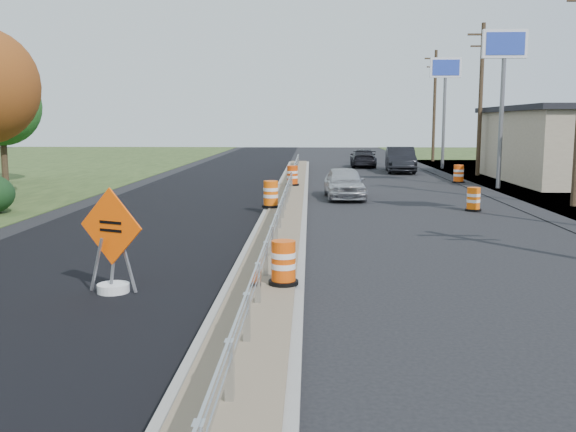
{
  "coord_description": "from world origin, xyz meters",
  "views": [
    {
      "loc": [
        0.91,
        -16.92,
        3.37
      ],
      "look_at": [
        0.37,
        -1.47,
        1.1
      ],
      "focal_mm": 40.0,
      "sensor_mm": 36.0,
      "label": 1
    }
  ],
  "objects_px": {
    "car_silver": "(344,183)",
    "car_dark_far": "(363,158)",
    "car_dark_mid": "(400,160)",
    "barrel_median_far": "(292,176)",
    "caution_sign": "(112,266)",
    "barrel_median_near": "(283,264)",
    "barrel_shoulder_near": "(473,200)",
    "barrel_shoulder_far": "(393,163)",
    "barrel_shoulder_mid": "(459,174)",
    "barrel_median_mid": "(271,195)"
  },
  "relations": [
    {
      "from": "caution_sign",
      "to": "car_dark_far",
      "type": "relative_size",
      "value": 0.45
    },
    {
      "from": "caution_sign",
      "to": "barrel_shoulder_far",
      "type": "bearing_deg",
      "value": 98.5
    },
    {
      "from": "barrel_shoulder_near",
      "to": "car_dark_far",
      "type": "relative_size",
      "value": 0.19
    },
    {
      "from": "barrel_shoulder_near",
      "to": "barrel_shoulder_mid",
      "type": "distance_m",
      "value": 11.7
    },
    {
      "from": "caution_sign",
      "to": "car_dark_mid",
      "type": "height_order",
      "value": "caution_sign"
    },
    {
      "from": "barrel_shoulder_mid",
      "to": "car_silver",
      "type": "xyz_separation_m",
      "value": [
        -6.77,
        -7.63,
        0.22
      ]
    },
    {
      "from": "barrel_shoulder_near",
      "to": "car_dark_mid",
      "type": "bearing_deg",
      "value": 90.45
    },
    {
      "from": "barrel_shoulder_near",
      "to": "barrel_median_far",
      "type": "bearing_deg",
      "value": 134.04
    },
    {
      "from": "barrel_median_near",
      "to": "barrel_shoulder_mid",
      "type": "relative_size",
      "value": 0.86
    },
    {
      "from": "barrel_median_mid",
      "to": "car_dark_far",
      "type": "relative_size",
      "value": 0.21
    },
    {
      "from": "barrel_median_far",
      "to": "barrel_shoulder_near",
      "type": "distance_m",
      "value": 10.26
    },
    {
      "from": "caution_sign",
      "to": "barrel_shoulder_mid",
      "type": "height_order",
      "value": "caution_sign"
    },
    {
      "from": "barrel_median_near",
      "to": "barrel_shoulder_near",
      "type": "bearing_deg",
      "value": 61.32
    },
    {
      "from": "caution_sign",
      "to": "car_dark_mid",
      "type": "relative_size",
      "value": 0.41
    },
    {
      "from": "barrel_median_far",
      "to": "caution_sign",
      "type": "bearing_deg",
      "value": -98.75
    },
    {
      "from": "barrel_shoulder_near",
      "to": "car_dark_far",
      "type": "height_order",
      "value": "car_dark_far"
    },
    {
      "from": "caution_sign",
      "to": "barrel_shoulder_near",
      "type": "bearing_deg",
      "value": 74.86
    },
    {
      "from": "barrel_shoulder_far",
      "to": "barrel_median_near",
      "type": "bearing_deg",
      "value": -100.7
    },
    {
      "from": "caution_sign",
      "to": "barrel_median_mid",
      "type": "distance_m",
      "value": 11.57
    },
    {
      "from": "barrel_median_mid",
      "to": "car_dark_far",
      "type": "bearing_deg",
      "value": 77.73
    },
    {
      "from": "car_silver",
      "to": "car_dark_mid",
      "type": "distance_m",
      "value": 15.85
    },
    {
      "from": "barrel_median_near",
      "to": "barrel_shoulder_near",
      "type": "height_order",
      "value": "barrel_median_near"
    },
    {
      "from": "barrel_median_near",
      "to": "barrel_shoulder_far",
      "type": "relative_size",
      "value": 0.95
    },
    {
      "from": "car_silver",
      "to": "car_dark_mid",
      "type": "height_order",
      "value": "car_dark_mid"
    },
    {
      "from": "barrel_median_far",
      "to": "car_dark_mid",
      "type": "distance_m",
      "value": 13.61
    },
    {
      "from": "caution_sign",
      "to": "barrel_shoulder_far",
      "type": "distance_m",
      "value": 36.28
    },
    {
      "from": "barrel_median_far",
      "to": "barrel_shoulder_near",
      "type": "xyz_separation_m",
      "value": [
        7.13,
        -7.37,
        -0.27
      ]
    },
    {
      "from": "car_dark_mid",
      "to": "car_silver",
      "type": "bearing_deg",
      "value": -103.16
    },
    {
      "from": "barrel_median_near",
      "to": "barrel_shoulder_near",
      "type": "distance_m",
      "value": 14.08
    },
    {
      "from": "car_silver",
      "to": "car_dark_far",
      "type": "bearing_deg",
      "value": 80.36
    },
    {
      "from": "caution_sign",
      "to": "barrel_median_near",
      "type": "relative_size",
      "value": 2.44
    },
    {
      "from": "barrel_median_near",
      "to": "barrel_median_mid",
      "type": "height_order",
      "value": "barrel_median_mid"
    },
    {
      "from": "car_silver",
      "to": "barrel_shoulder_near",
      "type": "bearing_deg",
      "value": -42.11
    },
    {
      "from": "barrel_median_far",
      "to": "car_dark_mid",
      "type": "bearing_deg",
      "value": 59.16
    },
    {
      "from": "barrel_shoulder_mid",
      "to": "barrel_shoulder_far",
      "type": "height_order",
      "value": "barrel_shoulder_mid"
    },
    {
      "from": "barrel_median_near",
      "to": "barrel_shoulder_near",
      "type": "relative_size",
      "value": 0.96
    },
    {
      "from": "barrel_median_far",
      "to": "car_dark_mid",
      "type": "xyz_separation_m",
      "value": [
        6.98,
        11.69,
        0.15
      ]
    },
    {
      "from": "car_dark_mid",
      "to": "barrel_median_far",
      "type": "bearing_deg",
      "value": -117.24
    },
    {
      "from": "barrel_shoulder_near",
      "to": "car_dark_mid",
      "type": "height_order",
      "value": "car_dark_mid"
    },
    {
      "from": "caution_sign",
      "to": "barrel_median_near",
      "type": "distance_m",
      "value": 3.4
    },
    {
      "from": "barrel_shoulder_near",
      "to": "barrel_shoulder_far",
      "type": "height_order",
      "value": "barrel_shoulder_far"
    },
    {
      "from": "car_dark_far",
      "to": "barrel_median_mid",
      "type": "bearing_deg",
      "value": 80.23
    },
    {
      "from": "barrel_median_near",
      "to": "car_silver",
      "type": "relative_size",
      "value": 0.21
    },
    {
      "from": "barrel_median_far",
      "to": "barrel_shoulder_far",
      "type": "distance_m",
      "value": 16.77
    },
    {
      "from": "barrel_median_near",
      "to": "barrel_shoulder_far",
      "type": "height_order",
      "value": "barrel_median_near"
    },
    {
      "from": "barrel_median_mid",
      "to": "car_silver",
      "type": "relative_size",
      "value": 0.24
    },
    {
      "from": "barrel_median_mid",
      "to": "barrel_shoulder_mid",
      "type": "bearing_deg",
      "value": 51.95
    },
    {
      "from": "barrel_shoulder_mid",
      "to": "barrel_shoulder_far",
      "type": "distance_m",
      "value": 11.32
    },
    {
      "from": "barrel_shoulder_mid",
      "to": "barrel_median_near",
      "type": "bearing_deg",
      "value": -110.25
    },
    {
      "from": "barrel_median_mid",
      "to": "barrel_shoulder_far",
      "type": "distance_m",
      "value": 24.74
    }
  ]
}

